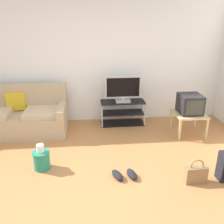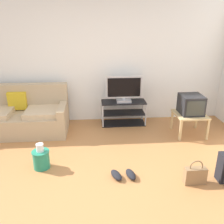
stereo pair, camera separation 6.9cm
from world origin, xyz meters
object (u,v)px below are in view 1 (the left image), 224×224
(flat_tv, at_px, (123,89))
(couch, at_px, (20,116))
(tv_stand, at_px, (122,113))
(sneakers_pair, at_px, (125,175))
(crt_tv, at_px, (190,104))
(handbag, at_px, (196,174))
(side_table, at_px, (189,116))
(cleaning_bucket, at_px, (41,159))

(flat_tv, bearing_deg, couch, -174.88)
(tv_stand, relative_size, sneakers_pair, 2.34)
(couch, distance_m, crt_tv, 3.35)
(tv_stand, height_order, crt_tv, crt_tv)
(handbag, bearing_deg, flat_tv, 109.11)
(side_table, xyz_separation_m, cleaning_bucket, (-2.68, -0.98, -0.20))
(side_table, height_order, sneakers_pair, side_table)
(couch, relative_size, tv_stand, 1.96)
(crt_tv, relative_size, cleaning_bucket, 1.10)
(flat_tv, distance_m, side_table, 1.42)
(flat_tv, height_order, handbag, flat_tv)
(tv_stand, height_order, sneakers_pair, tv_stand)
(side_table, xyz_separation_m, crt_tv, (0.00, 0.02, 0.24))
(flat_tv, xyz_separation_m, sneakers_pair, (-0.23, -1.92, -0.73))
(couch, relative_size, crt_tv, 4.10)
(couch, distance_m, cleaning_bucket, 1.53)
(sneakers_pair, bearing_deg, couch, 137.11)
(crt_tv, distance_m, cleaning_bucket, 2.89)
(handbag, bearing_deg, crt_tv, 72.47)
(handbag, bearing_deg, cleaning_bucket, 165.70)
(couch, height_order, handbag, couch)
(tv_stand, bearing_deg, cleaning_bucket, -132.47)
(side_table, height_order, handbag, side_table)
(handbag, height_order, cleaning_bucket, cleaning_bucket)
(handbag, distance_m, sneakers_pair, 0.99)
(couch, xyz_separation_m, side_table, (3.32, -0.40, 0.04))
(couch, distance_m, tv_stand, 2.10)
(cleaning_bucket, bearing_deg, sneakers_pair, -16.02)
(crt_tv, height_order, handbag, crt_tv)
(side_table, distance_m, sneakers_pair, 2.00)
(cleaning_bucket, bearing_deg, handbag, -14.30)
(couch, relative_size, flat_tv, 2.46)
(side_table, bearing_deg, handbag, -107.70)
(cleaning_bucket, distance_m, sneakers_pair, 1.28)
(flat_tv, distance_m, sneakers_pair, 2.06)
(flat_tv, relative_size, crt_tv, 1.67)
(couch, bearing_deg, tv_stand, 5.73)
(cleaning_bucket, bearing_deg, couch, 114.88)
(tv_stand, distance_m, sneakers_pair, 1.96)
(couch, distance_m, sneakers_pair, 2.55)
(handbag, bearing_deg, sneakers_pair, 167.90)
(couch, relative_size, side_table, 3.14)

